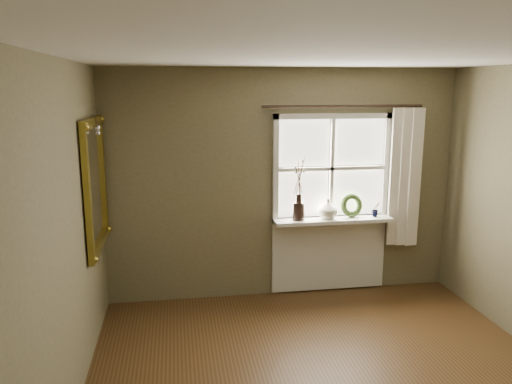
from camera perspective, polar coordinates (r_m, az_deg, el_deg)
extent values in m
plane|color=silver|center=(3.39, 11.88, 15.20)|extent=(4.50, 4.50, 0.00)
cube|color=brown|center=(5.70, 3.07, 0.91)|extent=(4.00, 0.10, 2.60)
cube|color=brown|center=(3.46, -23.17, -7.48)|extent=(0.10, 4.50, 2.60)
cube|color=silver|center=(5.86, 8.46, -3.02)|extent=(1.36, 0.06, 0.06)
cube|color=silver|center=(5.67, 8.83, 8.57)|extent=(1.36, 0.06, 0.06)
cube|color=silver|center=(5.57, 2.26, 2.53)|extent=(0.06, 0.06, 1.24)
cube|color=silver|center=(5.97, 14.60, 2.78)|extent=(0.06, 0.06, 1.24)
cube|color=silver|center=(5.74, 8.64, 2.68)|extent=(1.24, 0.05, 0.04)
cube|color=silver|center=(5.74, 8.64, 2.68)|extent=(0.04, 0.05, 1.12)
cube|color=white|center=(5.63, 5.49, 5.61)|extent=(0.59, 0.01, 0.53)
cube|color=white|center=(5.83, 11.72, 5.64)|extent=(0.59, 0.01, 0.53)
cube|color=white|center=(5.73, 5.38, -0.26)|extent=(0.59, 0.01, 0.53)
cube|color=white|center=(5.92, 11.48, -0.04)|extent=(0.59, 0.01, 0.53)
cube|color=silver|center=(5.77, 8.77, -3.18)|extent=(1.36, 0.26, 0.04)
cube|color=silver|center=(6.00, 8.31, -6.97)|extent=(1.36, 0.04, 0.88)
cylinder|color=black|center=(5.63, 4.90, -2.19)|extent=(0.14, 0.14, 0.20)
imported|color=silver|center=(5.71, 8.21, -1.90)|extent=(0.24, 0.24, 0.23)
torus|color=#344B21|center=(5.85, 10.85, -1.79)|extent=(0.29, 0.17, 0.28)
imported|color=#344B21|center=(5.64, 5.26, -2.43)|extent=(0.09, 0.07, 0.15)
imported|color=#344B21|center=(5.92, 13.53, -1.92)|extent=(0.12, 0.10, 0.17)
cube|color=beige|center=(5.99, 16.56, 1.58)|extent=(0.36, 0.12, 1.59)
cylinder|color=black|center=(5.65, 10.00, 9.63)|extent=(1.84, 0.03, 0.03)
cube|color=white|center=(5.00, -17.95, 0.82)|extent=(0.02, 0.88, 1.08)
cube|color=olive|center=(4.92, -18.27, 7.54)|extent=(0.05, 1.06, 0.09)
cube|color=olive|center=(5.14, -17.41, -5.61)|extent=(0.05, 1.06, 0.09)
cube|color=olive|center=(4.53, -18.71, -0.35)|extent=(0.05, 0.09, 1.08)
cube|color=olive|center=(5.47, -17.10, 1.80)|extent=(0.05, 0.09, 1.08)
sphere|color=silver|center=(4.89, -17.70, 6.92)|extent=(0.04, 0.04, 0.04)
sphere|color=silver|center=(4.92, -17.62, 6.48)|extent=(0.04, 0.04, 0.04)
sphere|color=silver|center=(4.95, -17.61, 7.09)|extent=(0.04, 0.04, 0.04)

